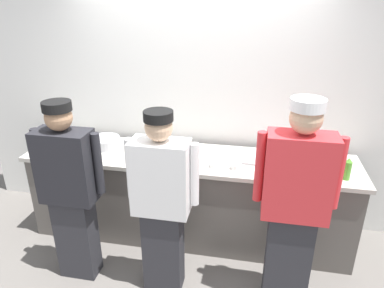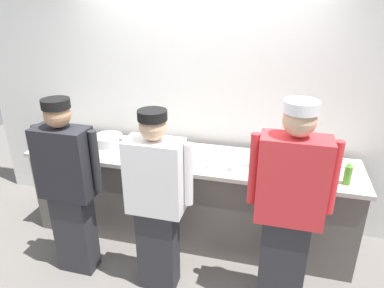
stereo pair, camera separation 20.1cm
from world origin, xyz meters
name	(u,v)px [view 2 (the right image)]	position (x,y,z in m)	size (l,w,h in m)	color
ground_plane	(180,256)	(0.00, 0.00, 0.00)	(9.00, 9.00, 0.00)	slate
wall_back	(201,89)	(0.00, 0.85, 1.47)	(5.10, 0.10, 2.95)	white
prep_counter	(189,197)	(0.00, 0.37, 0.46)	(3.25, 0.70, 0.92)	#56514C
chef_near_left	(69,185)	(-0.87, -0.37, 0.88)	(0.60, 0.24, 1.64)	#2D2D33
chef_center	(156,200)	(-0.07, -0.38, 0.86)	(0.59, 0.24, 1.62)	#2D2D33
chef_far_right	(289,207)	(0.95, -0.33, 0.94)	(0.63, 0.24, 1.75)	#2D2D33
plate_stack_front	(139,149)	(-0.51, 0.34, 0.95)	(0.23, 0.23, 0.07)	white
plate_stack_rear	(77,146)	(-1.17, 0.27, 0.94)	(0.23, 0.23, 0.05)	white
mixing_bowl_steel	(108,140)	(-0.90, 0.44, 0.97)	(0.31, 0.31, 0.10)	#B7BABF
sheet_tray	(259,160)	(0.68, 0.43, 0.93)	(0.40, 0.30, 0.02)	#B7BABF
squeeze_bottle_primary	(333,172)	(1.30, 0.18, 1.02)	(0.06, 0.06, 0.21)	orange
squeeze_bottle_secondary	(348,174)	(1.42, 0.18, 1.01)	(0.06, 0.06, 0.20)	#56A333
ramekin_orange_sauce	(212,166)	(0.27, 0.19, 0.94)	(0.09, 0.09, 0.04)	white
ramekin_green_sauce	(235,167)	(0.47, 0.20, 0.94)	(0.10, 0.10, 0.05)	white
deli_cup	(172,146)	(-0.19, 0.45, 0.97)	(0.09, 0.09, 0.11)	white
chefs_knife	(329,165)	(1.31, 0.50, 0.92)	(0.27, 0.03, 0.02)	#B7BABF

